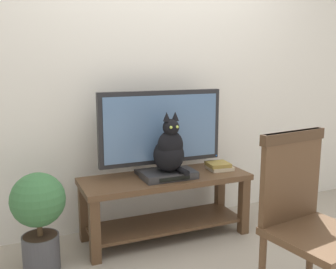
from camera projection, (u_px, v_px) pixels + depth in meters
back_wall at (154, 60)px, 3.25m from camera, size 7.00×0.12×2.80m
tv_stand at (165, 195)px, 3.05m from camera, size 1.32×0.48×0.50m
tv at (161, 130)px, 3.04m from camera, size 1.01×0.20×0.66m
media_box at (169, 175)px, 2.96m from camera, size 0.41×0.23×0.06m
cat at (170, 150)px, 2.91m from camera, size 0.24×0.29×0.46m
wooden_chair at (307, 213)px, 2.06m from camera, size 0.52×0.53×1.02m
book_stack at (219, 166)px, 3.20m from camera, size 0.21×0.19×0.06m
potted_plant at (39, 213)px, 2.55m from camera, size 0.36×0.36×0.68m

